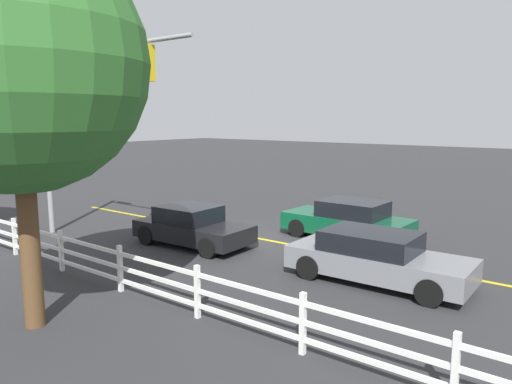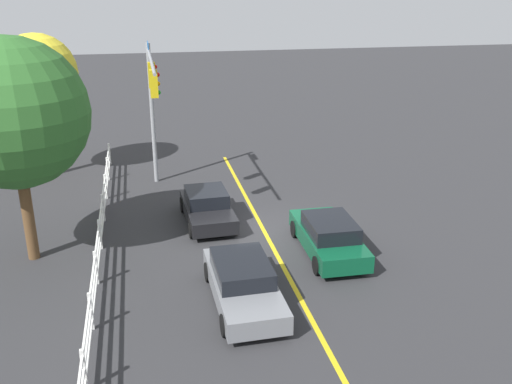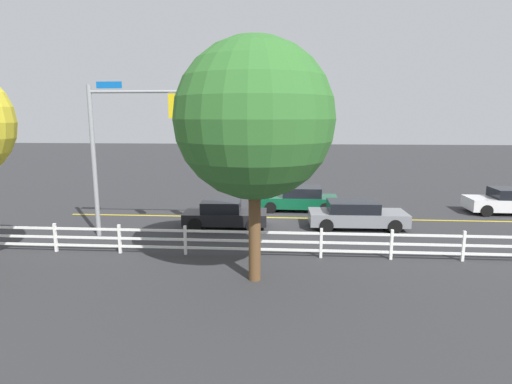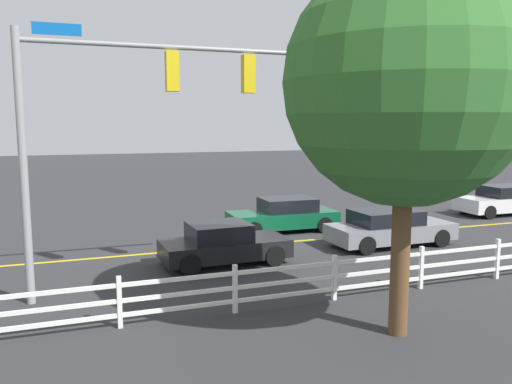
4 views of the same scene
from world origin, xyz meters
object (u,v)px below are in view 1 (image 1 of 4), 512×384
Objects in this scene: car_0 at (348,220)px; car_1 at (376,257)px; tree_2 at (17,64)px; car_2 at (192,227)px.

car_0 is 0.96× the size of car_1.
car_1 is (-2.61, 3.59, -0.02)m from car_0.
car_0 is 0.58× the size of tree_2.
car_0 is 5.37m from car_2.
car_1 is at bearing -123.10° from tree_2.
car_2 is (3.70, 3.89, -0.03)m from car_0.
car_2 is (6.31, 0.29, -0.02)m from car_1.
car_2 is at bearing -73.20° from tree_2.
car_0 is 1.10× the size of car_2.
car_2 is 0.52× the size of tree_2.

